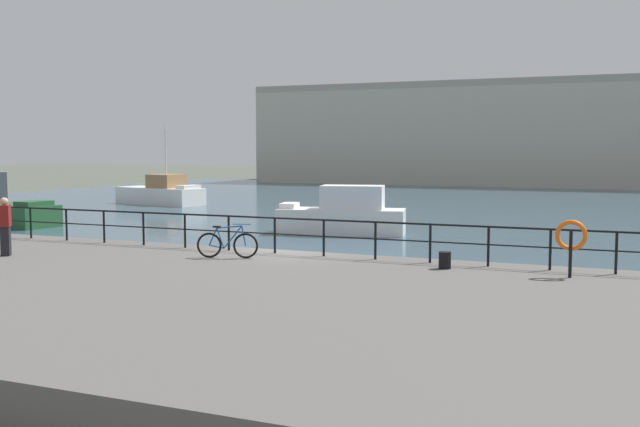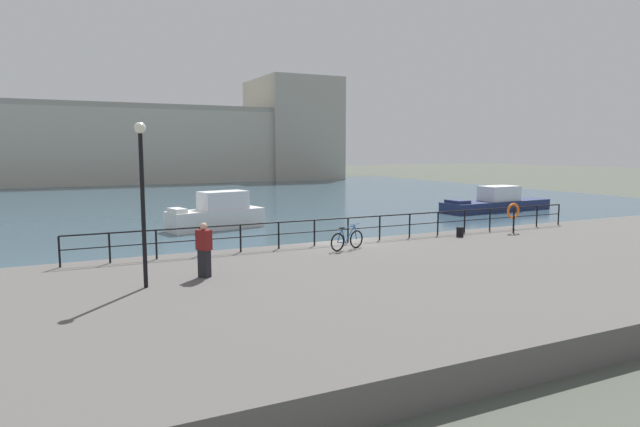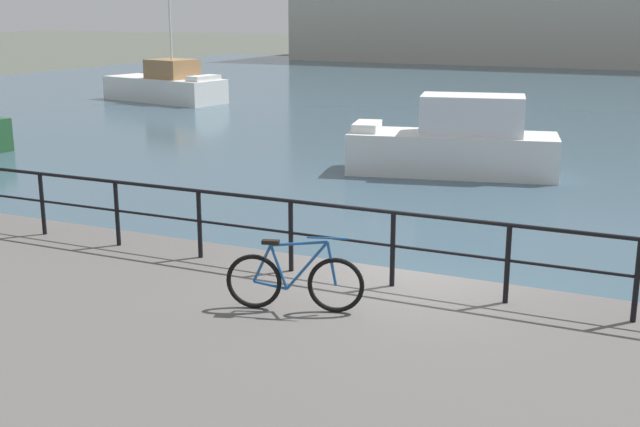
{
  "view_description": "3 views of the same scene",
  "coord_description": "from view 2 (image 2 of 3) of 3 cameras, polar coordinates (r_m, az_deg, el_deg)",
  "views": [
    {
      "loc": [
        9.72,
        -20.32,
        3.94
      ],
      "look_at": [
        0.65,
        1.15,
        1.87
      ],
      "focal_mm": 41.71,
      "sensor_mm": 36.0,
      "label": 1
    },
    {
      "loc": [
        -10.94,
        -20.49,
        4.74
      ],
      "look_at": [
        -0.88,
        0.12,
        2.01
      ],
      "focal_mm": 30.47,
      "sensor_mm": 36.0,
      "label": 2
    },
    {
      "loc": [
        3.53,
        -10.75,
        4.55
      ],
      "look_at": [
        -1.62,
        0.37,
        1.42
      ],
      "focal_mm": 45.26,
      "sensor_mm": 36.0,
      "label": 3
    }
  ],
  "objects": [
    {
      "name": "mooring_bollard",
      "position": [
        25.21,
        14.48,
        -1.87
      ],
      "size": [
        0.32,
        0.32,
        0.44
      ],
      "primitive_type": "cylinder",
      "color": "black",
      "rests_on": "quay_promenade"
    },
    {
      "name": "water_basin",
      "position": [
        52.08,
        -13.77,
        1.38
      ],
      "size": [
        80.0,
        60.0,
        0.01
      ],
      "primitive_type": "cube",
      "color": "#385160",
      "rests_on": "ground_plane"
    },
    {
      "name": "quay_lamp_post",
      "position": [
        15.93,
        -18.18,
        3.04
      ],
      "size": [
        0.32,
        0.32,
        4.66
      ],
      "color": "black",
      "rests_on": "quay_promenade"
    },
    {
      "name": "moored_blue_motorboat",
      "position": [
        43.98,
        18.01,
        1.11
      ],
      "size": [
        9.64,
        2.87,
        1.9
      ],
      "rotation": [
        0.0,
        0.0,
        3.2
      ],
      "color": "navy",
      "rests_on": "water_basin"
    },
    {
      "name": "ground_plane",
      "position": [
        23.71,
        2.06,
        -4.75
      ],
      "size": [
        240.0,
        240.0,
        0.0
      ],
      "primitive_type": "plane",
      "color": "#4C5147"
    },
    {
      "name": "moored_small_launch",
      "position": [
        32.91,
        -10.73,
        -0.05
      ],
      "size": [
        6.01,
        3.08,
        2.22
      ],
      "rotation": [
        0.0,
        0.0,
        3.36
      ],
      "color": "white",
      "rests_on": "water_basin"
    },
    {
      "name": "quay_railing",
      "position": [
        23.18,
        4.66,
        -1.14
      ],
      "size": [
        23.55,
        0.07,
        1.08
      ],
      "color": "black",
      "rests_on": "quay_promenade"
    },
    {
      "name": "parked_bicycle",
      "position": [
        21.25,
        2.86,
        -2.79
      ],
      "size": [
        1.71,
        0.57,
        0.98
      ],
      "rotation": [
        0.0,
        0.0,
        0.29
      ],
      "color": "black",
      "rests_on": "quay_promenade"
    },
    {
      "name": "harbor_building",
      "position": [
        83.32,
        -14.38,
        7.27
      ],
      "size": [
        59.31,
        14.83,
        15.71
      ],
      "color": "#B2AD9E",
      "rests_on": "ground_plane"
    },
    {
      "name": "standing_person",
      "position": [
        17.02,
        -12.07,
        -3.72
      ],
      "size": [
        0.48,
        0.52,
        1.69
      ],
      "rotation": [
        0.0,
        0.0,
        0.61
      ],
      "color": "black",
      "rests_on": "quay_promenade"
    },
    {
      "name": "quay_promenade",
      "position": [
        18.28,
        11.76,
        -7.06
      ],
      "size": [
        56.0,
        13.0,
        0.82
      ],
      "primitive_type": "cube",
      "color": "#565451",
      "rests_on": "ground_plane"
    },
    {
      "name": "life_ring_stand",
      "position": [
        27.14,
        19.63,
        0.16
      ],
      "size": [
        0.75,
        0.16,
        1.4
      ],
      "color": "black",
      "rests_on": "quay_promenade"
    }
  ]
}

